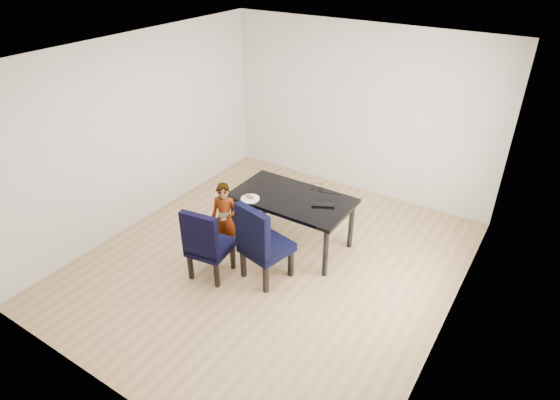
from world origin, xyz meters
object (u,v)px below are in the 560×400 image
Objects in this scene: dining_table at (292,221)px; child at (225,219)px; laptop at (323,203)px; chair_left at (210,241)px; chair_right at (267,241)px; plate at (250,199)px.

child reaches higher than dining_table.
laptop is at bearing 14.51° from child.
dining_table is 1.60× the size of chair_left.
chair_left is at bearing -139.15° from chair_right.
laptop reaches higher than plate.
child is at bearing -177.22° from chair_right.
dining_table is 1.48× the size of chair_right.
chair_right is 3.67× the size of laptop.
dining_table is 1.53× the size of child.
plate is at bearing 0.31° from laptop.
laptop reaches higher than dining_table.
chair_left is (-0.50, -1.11, 0.12)m from dining_table.
chair_right reaches higher than plate.
dining_table is 0.92m from child.
plate is at bearing 76.64° from chair_left.
plate is (-0.44, -0.35, 0.38)m from dining_table.
chair_right is at bearing 20.01° from chair_left.
chair_right is 4.38× the size of plate.
chair_left is at bearing -114.37° from dining_table.
child reaches higher than plate.
chair_right reaches higher than dining_table.
laptop is (0.43, 0.07, 0.39)m from dining_table.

